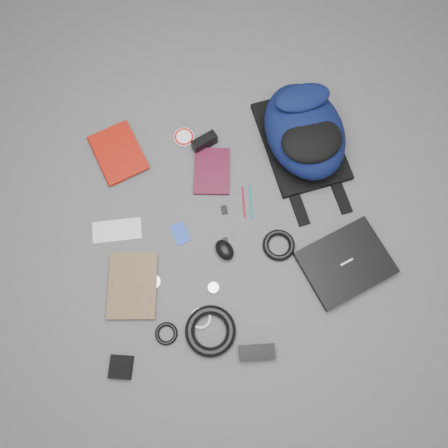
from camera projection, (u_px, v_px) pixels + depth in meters
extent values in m
plane|color=#4F4F51|center=(224.00, 225.00, 1.77)|extent=(4.00, 4.00, 0.00)
cube|color=black|center=(346.00, 263.00, 1.71)|extent=(0.38, 0.33, 0.03)
imported|color=maroon|center=(98.00, 162.00, 1.83)|extent=(0.24, 0.29, 0.03)
imported|color=#C38C0D|center=(108.00, 286.00, 1.69)|extent=(0.24, 0.29, 0.02)
cube|color=silver|center=(117.00, 230.00, 1.76)|extent=(0.21, 0.11, 0.00)
cube|color=#3C0B1C|center=(212.00, 171.00, 1.83)|extent=(0.20, 0.24, 0.02)
cube|color=black|center=(204.00, 142.00, 1.84)|extent=(0.12, 0.07, 0.06)
cylinder|color=white|center=(184.00, 137.00, 1.88)|extent=(0.11, 0.11, 0.00)
cylinder|color=#0E757E|center=(251.00, 202.00, 1.79)|extent=(0.04, 0.14, 0.01)
cylinder|color=maroon|center=(244.00, 202.00, 1.79)|extent=(0.03, 0.13, 0.01)
cube|color=#173AB0|center=(180.00, 233.00, 1.76)|extent=(0.08, 0.10, 0.00)
cube|color=black|center=(225.00, 244.00, 1.74)|extent=(0.03, 0.06, 0.01)
cube|color=black|center=(224.00, 210.00, 1.78)|extent=(0.02, 0.04, 0.01)
ellipsoid|color=black|center=(225.00, 250.00, 1.71)|extent=(0.09, 0.11, 0.05)
cylinder|color=silver|center=(153.00, 282.00, 1.70)|extent=(0.06, 0.06, 0.01)
cylinder|color=silver|center=(213.00, 288.00, 1.69)|extent=(0.04, 0.04, 0.01)
torus|color=black|center=(279.00, 245.00, 1.73)|extent=(0.17, 0.17, 0.03)
cube|color=black|center=(257.00, 352.00, 1.61)|extent=(0.14, 0.08, 0.03)
torus|color=black|center=(210.00, 331.00, 1.63)|extent=(0.21, 0.21, 0.04)
cube|color=black|center=(121.00, 367.00, 1.60)|extent=(0.10, 0.10, 0.02)
torus|color=black|center=(166.00, 334.00, 1.64)|extent=(0.09, 0.09, 0.02)
torus|color=white|center=(201.00, 318.00, 1.66)|extent=(0.08, 0.08, 0.01)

